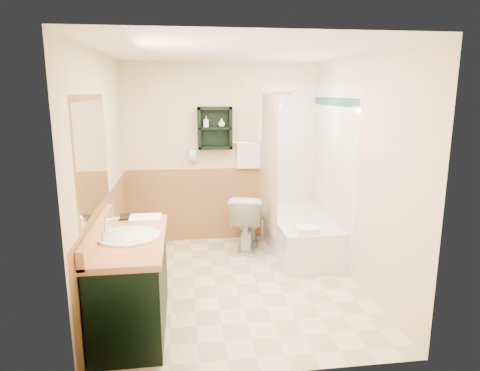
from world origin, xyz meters
The scene contains 25 objects.
floor centered at (0.00, 0.00, 0.00)m, with size 3.00×3.00×0.00m, color beige.
back_wall centered at (0.00, 1.52, 1.20)m, with size 2.60×0.04×2.40m, color beige.
left_wall centered at (-1.32, 0.00, 1.20)m, with size 0.04×3.00×2.40m, color beige.
right_wall centered at (1.32, 0.00, 1.20)m, with size 0.04×3.00×2.40m, color beige.
ceiling centered at (0.00, 0.00, 2.42)m, with size 2.60×3.00×0.04m, color white.
wainscot_left centered at (-1.29, 0.00, 0.50)m, with size 2.98×2.98×1.00m, color #AF7C47, non-canonical shape.
wainscot_back centered at (0.00, 1.49, 0.50)m, with size 2.58×2.58×1.00m, color #AF7C47, non-canonical shape.
mirror_frame centered at (-1.27, -0.55, 1.50)m, with size 1.30×1.30×1.00m, color brown, non-canonical shape.
mirror_glass centered at (-1.27, -0.55, 1.50)m, with size 1.20×1.20×0.90m, color white, non-canonical shape.
tile_right centered at (1.28, 0.75, 1.05)m, with size 1.50×1.50×2.10m, color white, non-canonical shape.
tile_back centered at (1.03, 1.48, 1.05)m, with size 0.95×0.95×2.10m, color white, non-canonical shape.
tile_accent centered at (1.27, 0.75, 1.90)m, with size 1.50×1.50×0.10m, color #12422E, non-canonical shape.
wall_shelf centered at (-0.10, 1.41, 1.55)m, with size 0.45×0.15×0.55m, color black.
hair_dryer centered at (-0.40, 1.43, 1.20)m, with size 0.10×0.24×0.18m, color silver, non-canonical shape.
towel_bar centered at (0.35, 1.45, 1.35)m, with size 0.40×0.06×0.40m, color white, non-canonical shape.
curtain_rod centered at (0.53, 0.75, 2.00)m, with size 0.03×0.03×1.60m, color silver.
shower_curtain centered at (0.53, 0.92, 1.15)m, with size 1.05×1.05×1.70m, color #BFB190, non-canonical shape.
vanity centered at (-0.99, -0.68, 0.41)m, with size 0.59×1.29×0.82m, color black.
bathtub centered at (0.93, 0.83, 0.24)m, with size 0.71×1.50×0.47m, color silver.
toilet centered at (0.28, 1.07, 0.36)m, with size 0.41×0.74×0.72m, color silver.
counter_towel centered at (-0.89, -0.22, 0.84)m, with size 0.29×0.23×0.04m, color white.
vanity_book centered at (-1.16, -0.10, 0.92)m, with size 0.15×0.02×0.20m, color black.
tub_towel centered at (0.82, 0.20, 0.51)m, with size 0.24×0.20×0.07m, color white.
soap_bottle_a centered at (-0.21, 1.40, 1.60)m, with size 0.06×0.14×0.07m, color silver.
soap_bottle_b centered at (-0.01, 1.40, 1.61)m, with size 0.09×0.11×0.09m, color silver.
Camera 1 is at (-0.53, -4.20, 2.03)m, focal length 32.00 mm.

